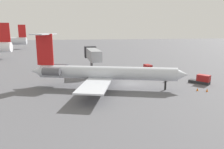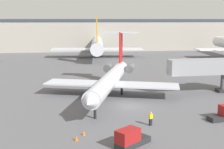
% 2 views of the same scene
% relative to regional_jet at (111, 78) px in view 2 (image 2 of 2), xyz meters
% --- Properties ---
extents(ground_plane, '(400.00, 400.00, 0.10)m').
position_rel_regional_jet_xyz_m(ground_plane, '(1.76, -6.31, -3.07)').
color(ground_plane, '#5B5B60').
extents(regional_jet, '(22.12, 28.99, 10.03)m').
position_rel_regional_jet_xyz_m(regional_jet, '(0.00, 0.00, 0.00)').
color(regional_jet, silver).
rests_on(regional_jet, ground_plane).
extents(jet_bridge, '(13.97, 3.47, 6.13)m').
position_rel_regional_jet_xyz_m(jet_bridge, '(17.55, -0.05, 1.42)').
color(jet_bridge, gray).
rests_on(jet_bridge, ground_plane).
extents(ground_crew_marshaller, '(0.47, 0.41, 1.69)m').
position_rel_regional_jet_xyz_m(ground_crew_marshaller, '(2.76, -14.80, -2.16)').
color(ground_crew_marshaller, black).
rests_on(ground_crew_marshaller, ground_plane).
extents(baggage_tug_trailing, '(4.03, 3.54, 1.90)m').
position_rel_regional_jet_xyz_m(baggage_tug_trailing, '(-0.81, -20.44, -2.18)').
color(baggage_tug_trailing, '#262628').
rests_on(baggage_tug_trailing, ground_plane).
extents(traffic_cone_near, '(0.36, 0.36, 0.55)m').
position_rel_regional_jet_xyz_m(traffic_cone_near, '(-6.06, -18.19, -2.74)').
color(traffic_cone_near, orange).
rests_on(traffic_cone_near, ground_plane).
extents(traffic_cone_mid, '(0.36, 0.36, 0.55)m').
position_rel_regional_jet_xyz_m(traffic_cone_mid, '(-5.22, -16.83, -2.74)').
color(traffic_cone_mid, orange).
rests_on(traffic_cone_mid, ground_plane).
extents(terminal_building, '(152.45, 21.46, 12.65)m').
position_rel_regional_jet_xyz_m(terminal_building, '(1.76, 79.81, 3.32)').
color(terminal_building, '#9E998E').
rests_on(terminal_building, ground_plane).
extents(parked_airliner_centre, '(30.34, 35.82, 13.15)m').
position_rel_regional_jet_xyz_m(parked_airliner_centre, '(1.93, 51.03, 1.15)').
color(parked_airliner_centre, silver).
rests_on(parked_airliner_centre, ground_plane).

